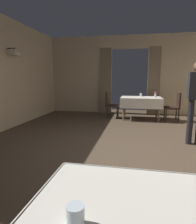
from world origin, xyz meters
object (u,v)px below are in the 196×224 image
(chair_mid_right, at_px, (174,105))
(glass_mid_b, at_px, (141,95))
(dining_table_mid, at_px, (141,100))
(glass_near_b, at_px, (75,216))
(chair_mid_left, at_px, (110,103))
(flower_vase_mid, at_px, (155,94))

(chair_mid_right, bearing_deg, glass_mid_b, 160.58)
(dining_table_mid, xyz_separation_m, glass_near_b, (-0.41, -6.02, 0.15))
(chair_mid_left, height_order, glass_near_b, chair_mid_left)
(glass_near_b, relative_size, flower_vase_mid, 0.47)
(chair_mid_right, height_order, flower_vase_mid, flower_vase_mid)
(dining_table_mid, height_order, glass_mid_b, glass_mid_b)
(flower_vase_mid, bearing_deg, chair_mid_right, -3.66)
(chair_mid_left, distance_m, glass_mid_b, 1.11)
(chair_mid_right, distance_m, glass_mid_b, 1.17)
(dining_table_mid, height_order, chair_mid_right, chair_mid_right)
(chair_mid_left, height_order, flower_vase_mid, flower_vase_mid)
(dining_table_mid, height_order, chair_mid_left, chair_mid_left)
(flower_vase_mid, relative_size, glass_mid_b, 1.73)
(dining_table_mid, relative_size, glass_mid_b, 11.63)
(chair_mid_right, xyz_separation_m, glass_near_b, (-1.47, -5.90, 0.28))
(glass_near_b, bearing_deg, dining_table_mid, 86.10)
(flower_vase_mid, bearing_deg, dining_table_mid, 170.22)
(dining_table_mid, bearing_deg, flower_vase_mid, -9.78)
(chair_mid_left, relative_size, glass_near_b, 9.83)
(chair_mid_right, xyz_separation_m, flower_vase_mid, (-0.61, 0.04, 0.34))
(chair_mid_right, bearing_deg, flower_vase_mid, 176.34)
(chair_mid_right, xyz_separation_m, chair_mid_left, (-2.12, 0.17, 0.00))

